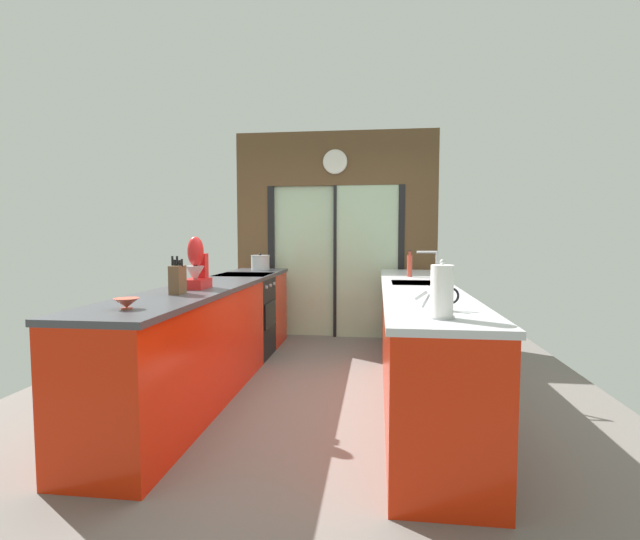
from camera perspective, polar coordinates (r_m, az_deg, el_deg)
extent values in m
cube|color=slate|center=(4.58, -0.26, -12.99)|extent=(5.04, 7.60, 0.02)
cube|color=brown|center=(6.25, 1.91, 13.47)|extent=(2.64, 0.08, 0.70)
cube|color=#B2D1AD|center=(6.25, -1.95, 1.05)|extent=(0.80, 0.02, 2.00)
cube|color=#B2D1AD|center=(6.13, 5.77, 0.97)|extent=(0.80, 0.02, 2.00)
cube|color=black|center=(6.31, -5.92, 1.06)|extent=(0.08, 0.10, 2.00)
cube|color=black|center=(6.16, 9.87, 0.94)|extent=(0.08, 0.10, 2.00)
cube|color=black|center=(6.18, 1.88, 1.01)|extent=(0.04, 0.10, 2.00)
cube|color=brown|center=(6.37, -8.11, 1.07)|extent=(0.42, 0.08, 2.00)
cube|color=brown|center=(6.18, 12.19, 0.92)|extent=(0.42, 0.08, 2.00)
cylinder|color=white|center=(6.18, 1.85, 13.10)|extent=(0.30, 0.03, 0.30)
torus|color=beige|center=(6.18, 1.85, 13.10)|extent=(0.32, 0.02, 0.32)
cube|color=red|center=(3.83, -15.95, -9.64)|extent=(0.58, 2.55, 0.88)
cube|color=red|center=(5.88, -7.51, -4.68)|extent=(0.58, 0.65, 0.88)
cube|color=#3D3D42|center=(4.32, -12.84, -1.81)|extent=(0.62, 3.80, 0.04)
cube|color=red|center=(4.16, 11.87, -8.46)|extent=(0.58, 3.80, 0.88)
cube|color=#BCBCC1|center=(4.08, 11.97, -2.15)|extent=(0.62, 3.80, 0.04)
cube|color=#B7BABC|center=(4.33, 11.43, -1.84)|extent=(0.40, 0.48, 0.05)
cylinder|color=#B7BABC|center=(4.33, 14.10, 0.36)|extent=(0.02, 0.02, 0.29)
cylinder|color=#B7BABC|center=(4.32, 12.94, 2.15)|extent=(0.18, 0.02, 0.02)
cube|color=black|center=(5.28, -9.23, -5.71)|extent=(0.58, 0.60, 0.88)
cube|color=black|center=(5.20, -6.10, -5.39)|extent=(0.01, 0.48, 0.28)
cube|color=black|center=(5.22, -9.29, -0.68)|extent=(0.58, 0.60, 0.03)
cylinder|color=#B7BABC|center=(4.98, -6.54, -2.10)|extent=(0.02, 0.04, 0.04)
cylinder|color=#B7BABC|center=(5.16, -6.07, -1.88)|extent=(0.02, 0.04, 0.04)
cylinder|color=#B7BABC|center=(5.33, -5.63, -1.68)|extent=(0.02, 0.04, 0.04)
cylinder|color=#BC4C38|center=(2.94, -22.58, -4.35)|extent=(0.07, 0.07, 0.01)
cone|color=#BC4C38|center=(2.94, -22.60, -3.74)|extent=(0.15, 0.15, 0.06)
cube|color=brown|center=(3.55, -17.03, -1.16)|extent=(0.08, 0.14, 0.21)
cylinder|color=black|center=(3.56, -17.61, 1.00)|extent=(0.02, 0.02, 0.08)
cylinder|color=black|center=(3.55, -17.34, 0.79)|extent=(0.02, 0.02, 0.05)
cylinder|color=black|center=(3.54, -17.08, 1.00)|extent=(0.02, 0.02, 0.08)
cylinder|color=black|center=(3.54, -16.81, 0.76)|extent=(0.02, 0.02, 0.05)
cylinder|color=black|center=(3.53, -16.54, 0.83)|extent=(0.02, 0.02, 0.06)
cube|color=red|center=(3.89, -14.86, -1.62)|extent=(0.17, 0.26, 0.08)
cube|color=red|center=(3.97, -14.36, 0.53)|extent=(0.10, 0.08, 0.20)
ellipsoid|color=red|center=(3.86, -14.99, 2.21)|extent=(0.13, 0.12, 0.24)
cone|color=#B7BABC|center=(3.85, -15.05, -0.48)|extent=(0.15, 0.15, 0.13)
cylinder|color=#B7BABC|center=(5.83, -7.32, 0.85)|extent=(0.23, 0.23, 0.17)
cylinder|color=#B7BABC|center=(5.83, -7.33, 1.75)|extent=(0.23, 0.23, 0.01)
sphere|color=black|center=(5.83, -7.33, 1.91)|extent=(0.03, 0.03, 0.03)
cone|color=#B7BABC|center=(2.76, 13.92, -3.20)|extent=(0.18, 0.18, 0.15)
sphere|color=black|center=(2.75, 13.95, -1.38)|extent=(0.03, 0.03, 0.03)
cylinder|color=#B7BABC|center=(2.75, 12.24, -3.04)|extent=(0.08, 0.02, 0.07)
torus|color=black|center=(2.77, 15.68, -3.05)|extent=(0.10, 0.01, 0.10)
cylinder|color=#B23D2D|center=(4.93, 10.91, 0.49)|extent=(0.05, 0.05, 0.22)
cylinder|color=#B23D2D|center=(4.92, 10.94, 2.03)|extent=(0.02, 0.02, 0.04)
cylinder|color=black|center=(4.92, 10.94, 2.32)|extent=(0.03, 0.03, 0.01)
cylinder|color=#B7BABC|center=(2.50, 14.63, -5.60)|extent=(0.13, 0.13, 0.01)
cylinder|color=white|center=(2.48, 14.69, -2.45)|extent=(0.12, 0.12, 0.26)
sphere|color=#B7BABC|center=(2.47, 14.76, 0.95)|extent=(0.03, 0.03, 0.03)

